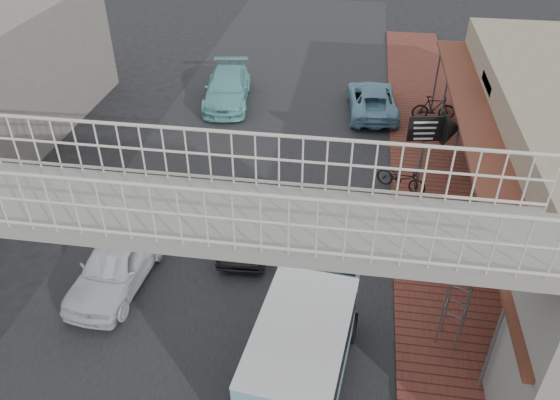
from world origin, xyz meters
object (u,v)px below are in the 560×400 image
(white_hatchback, at_px, (117,263))
(angkot_van, at_px, (303,343))
(street_clock, at_px, (464,275))
(arrow_sign, at_px, (448,130))
(dark_sedan, at_px, (250,218))
(motorcycle_far, at_px, (434,108))
(angkot_curb, at_px, (372,100))
(angkot_far, at_px, (227,88))
(motorcycle_near, at_px, (401,178))

(white_hatchback, distance_m, angkot_van, 6.21)
(street_clock, distance_m, arrow_sign, 6.86)
(dark_sedan, relative_size, motorcycle_far, 2.16)
(white_hatchback, relative_size, angkot_curb, 0.92)
(angkot_far, height_order, arrow_sign, arrow_sign)
(angkot_curb, xyz_separation_m, motorcycle_far, (2.66, -0.58, 0.04))
(motorcycle_far, bearing_deg, dark_sedan, 138.26)
(arrow_sign, bearing_deg, angkot_curb, 100.54)
(motorcycle_near, relative_size, motorcycle_far, 0.98)
(white_hatchback, xyz_separation_m, arrow_sign, (9.38, 5.96, 1.86))
(angkot_far, relative_size, street_clock, 1.82)
(street_clock, bearing_deg, angkot_van, -129.62)
(white_hatchback, height_order, angkot_far, angkot_far)
(motorcycle_near, relative_size, arrow_sign, 0.60)
(motorcycle_near, height_order, arrow_sign, arrow_sign)
(white_hatchback, relative_size, angkot_far, 0.85)
(angkot_far, xyz_separation_m, angkot_van, (5.27, -15.01, 0.67))
(angkot_van, distance_m, arrow_sign, 9.49)
(motorcycle_far, bearing_deg, motorcycle_near, 158.32)
(motorcycle_near, distance_m, street_clock, 7.08)
(dark_sedan, relative_size, arrow_sign, 1.34)
(angkot_curb, height_order, angkot_far, angkot_far)
(dark_sedan, bearing_deg, street_clock, -34.18)
(angkot_curb, distance_m, motorcycle_near, 6.45)
(angkot_curb, xyz_separation_m, street_clock, (2.11, -13.14, 1.67))
(angkot_far, height_order, motorcycle_near, angkot_far)
(motorcycle_far, bearing_deg, white_hatchback, 133.85)
(angkot_far, distance_m, motorcycle_far, 9.37)
(angkot_curb, relative_size, arrow_sign, 1.47)
(dark_sedan, bearing_deg, angkot_curb, 66.16)
(street_clock, xyz_separation_m, arrow_sign, (0.28, 6.85, 0.26))
(white_hatchback, bearing_deg, arrow_sign, 36.56)
(angkot_van, distance_m, street_clock, 4.04)
(angkot_far, bearing_deg, dark_sedan, -80.38)
(white_hatchback, bearing_deg, angkot_far, 92.71)
(white_hatchback, distance_m, motorcycle_far, 15.14)
(motorcycle_near, bearing_deg, street_clock, -146.99)
(angkot_curb, height_order, street_clock, street_clock)
(angkot_van, bearing_deg, white_hatchback, 161.06)
(motorcycle_near, bearing_deg, angkot_curb, 34.40)
(street_clock, bearing_deg, dark_sedan, 172.43)
(dark_sedan, height_order, street_clock, street_clock)
(white_hatchback, xyz_separation_m, angkot_far, (0.30, 12.36, 0.00))
(motorcycle_near, bearing_deg, dark_sedan, 148.66)
(white_hatchback, distance_m, street_clock, 9.28)
(dark_sedan, relative_size, street_clock, 1.54)
(dark_sedan, distance_m, motorcycle_far, 11.03)
(motorcycle_near, bearing_deg, arrow_sign, -62.70)
(dark_sedan, distance_m, angkot_van, 5.82)
(angkot_far, bearing_deg, motorcycle_near, -47.18)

